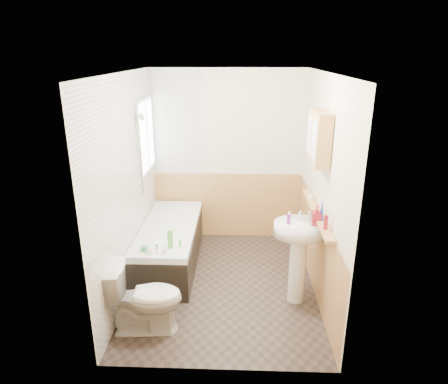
{
  "coord_description": "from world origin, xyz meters",
  "views": [
    {
      "loc": [
        0.17,
        -4.25,
        2.71
      ],
      "look_at": [
        0.0,
        0.15,
        1.15
      ],
      "focal_mm": 32.0,
      "sensor_mm": 36.0,
      "label": 1
    }
  ],
  "objects": [
    {
      "name": "foam_can",
      "position": [
        1.04,
        -0.58,
        1.11
      ],
      "size": [
        0.05,
        0.05,
        0.15
      ],
      "primitive_type": "cylinder",
      "rotation": [
        0.0,
        0.0,
        -0.13
      ],
      "color": "maroon",
      "rests_on": "pine_shelf"
    },
    {
      "name": "green_bottle",
      "position": [
        1.04,
        -0.37,
        1.16
      ],
      "size": [
        0.06,
        0.06,
        0.24
      ],
      "primitive_type": "cone",
      "rotation": [
        0.0,
        0.0,
        -0.16
      ],
      "color": "#19339E",
      "rests_on": "pine_shelf"
    },
    {
      "name": "wall_back",
      "position": [
        0.0,
        1.41,
        1.25
      ],
      "size": [
        2.2,
        0.02,
        2.5
      ],
      "primitive_type": "cube",
      "color": "#EDE5C4",
      "rests_on": "ground"
    },
    {
      "name": "wall_front",
      "position": [
        0.0,
        -1.41,
        1.25
      ],
      "size": [
        2.2,
        0.02,
        2.5
      ],
      "primitive_type": "cube",
      "color": "#EDE5C4",
      "rests_on": "ground"
    },
    {
      "name": "wainscot_front",
      "position": [
        0.0,
        -1.39,
        0.5
      ],
      "size": [
        2.2,
        0.01,
        1.0
      ],
      "primitive_type": "cube",
      "color": "tan",
      "rests_on": "wall_front"
    },
    {
      "name": "shower_riser",
      "position": [
        -1.04,
        0.5,
        1.67
      ],
      "size": [
        0.1,
        0.08,
        1.18
      ],
      "color": "silver",
      "rests_on": "wall_left"
    },
    {
      "name": "wall_right",
      "position": [
        1.11,
        0.0,
        1.25
      ],
      "size": [
        0.02,
        2.8,
        2.5
      ],
      "primitive_type": "cube",
      "color": "#EDE5C4",
      "rests_on": "ground"
    },
    {
      "name": "black_jar",
      "position": [
        1.04,
        0.28,
        1.06
      ],
      "size": [
        0.08,
        0.08,
        0.04
      ],
      "primitive_type": "cylinder",
      "rotation": [
        0.0,
        0.0,
        0.2
      ],
      "color": "silver",
      "rests_on": "pine_shelf"
    },
    {
      "name": "orange_bottle",
      "position": [
        -0.5,
        -0.13,
        0.62
      ],
      "size": [
        0.04,
        0.04,
        0.09
      ],
      "primitive_type": "cylinder",
      "rotation": [
        0.0,
        0.0,
        -0.39
      ],
      "color": "#59C647",
      "rests_on": "bathtub"
    },
    {
      "name": "pine_shelf",
      "position": [
        1.04,
        -0.12,
        1.02
      ],
      "size": [
        0.1,
        1.49,
        0.03
      ],
      "primitive_type": "cube",
      "color": "tan",
      "rests_on": "wall_right"
    },
    {
      "name": "tile_cladding_left",
      "position": [
        -1.09,
        0.0,
        1.25
      ],
      "size": [
        0.01,
        2.8,
        2.5
      ],
      "primitive_type": "cube",
      "color": "white",
      "rests_on": "wall_left"
    },
    {
      "name": "wall_left",
      "position": [
        -1.11,
        0.0,
        1.25
      ],
      "size": [
        0.02,
        2.8,
        2.5
      ],
      "primitive_type": "cube",
      "color": "#EDE5C4",
      "rests_on": "ground"
    },
    {
      "name": "wainscot_right",
      "position": [
        1.09,
        0.0,
        0.5
      ],
      "size": [
        0.01,
        2.8,
        1.0
      ],
      "primitive_type": "cube",
      "color": "tan",
      "rests_on": "wall_right"
    },
    {
      "name": "toilet",
      "position": [
        -0.76,
        -0.87,
        0.37
      ],
      "size": [
        0.78,
        0.47,
        0.74
      ],
      "primitive_type": "imported",
      "rotation": [
        0.0,
        0.0,
        1.64
      ],
      "color": "white",
      "rests_on": "floor"
    },
    {
      "name": "ceiling",
      "position": [
        0.0,
        0.0,
        2.5
      ],
      "size": [
        2.8,
        2.8,
        0.0
      ],
      "primitive_type": "plane",
      "rotation": [
        3.14,
        0.0,
        0.0
      ],
      "color": "white",
      "rests_on": "ground"
    },
    {
      "name": "clear_bottle",
      "position": [
        0.71,
        -0.34,
        1.03
      ],
      "size": [
        0.05,
        0.05,
        0.11
      ],
      "primitive_type": "cylinder",
      "rotation": [
        0.0,
        0.0,
        -0.23
      ],
      "color": "purple",
      "rests_on": "sink"
    },
    {
      "name": "sink",
      "position": [
        0.84,
        -0.3,
        0.69
      ],
      "size": [
        0.57,
        0.46,
        1.09
      ],
      "rotation": [
        0.0,
        0.0,
        -0.09
      ],
      "color": "white",
      "rests_on": "floor"
    },
    {
      "name": "cream_jar",
      "position": [
        -0.89,
        -0.25,
        0.6
      ],
      "size": [
        0.11,
        0.11,
        0.05
      ],
      "primitive_type": "cylinder",
      "rotation": [
        0.0,
        0.0,
        -0.43
      ],
      "color": "#388447",
      "rests_on": "bathtub"
    },
    {
      "name": "blue_gel",
      "position": [
        -0.6,
        -0.18,
        0.69
      ],
      "size": [
        0.06,
        0.04,
        0.22
      ],
      "primitive_type": "cube",
      "rotation": [
        0.0,
        0.0,
        0.09
      ],
      "color": "#59C647",
      "rests_on": "bathtub"
    },
    {
      "name": "medicine_cabinet",
      "position": [
        1.01,
        -0.04,
        1.85
      ],
      "size": [
        0.16,
        0.61,
        0.55
      ],
      "color": "tan",
      "rests_on": "wall_right"
    },
    {
      "name": "bathtub",
      "position": [
        -0.73,
        0.46,
        0.3
      ],
      "size": [
        0.7,
        1.76,
        0.71
      ],
      "color": "black",
      "rests_on": "floor"
    },
    {
      "name": "floor",
      "position": [
        0.0,
        0.0,
        0.0
      ],
      "size": [
        2.8,
        2.8,
        0.0
      ],
      "primitive_type": "plane",
      "color": "#2E2420",
      "rests_on": "ground"
    },
    {
      "name": "window",
      "position": [
        -1.06,
        0.95,
        1.65
      ],
      "size": [
        0.03,
        0.79,
        0.99
      ],
      "color": "white",
      "rests_on": "wall_left"
    },
    {
      "name": "wainscot_back",
      "position": [
        0.0,
        1.39,
        0.5
      ],
      "size": [
        2.2,
        0.01,
        1.0
      ],
      "primitive_type": "cube",
      "color": "tan",
      "rests_on": "wall_back"
    },
    {
      "name": "soap_bottle",
      "position": [
        0.99,
        -0.35,
        1.02
      ],
      "size": [
        0.11,
        0.22,
        0.1
      ],
      "primitive_type": "imported",
      "rotation": [
        0.0,
        0.0,
        -0.05
      ],
      "color": "maroon",
      "rests_on": "sink"
    },
    {
      "name": "tile_return_back",
      "position": [
        -0.73,
        1.39,
        1.75
      ],
      "size": [
        0.75,
        0.01,
        1.5
      ],
      "primitive_type": "cube",
      "color": "white",
      "rests_on": "wall_back"
    }
  ]
}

